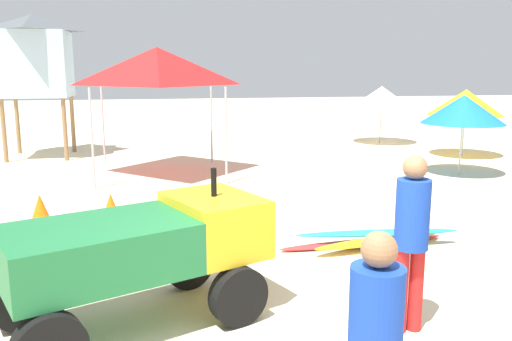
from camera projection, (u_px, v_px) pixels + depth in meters
The scene contains 10 objects.
utility_cart at pixel (143, 248), 5.24m from camera, with size 2.81×2.11×1.50m.
surfboard_pile at pixel (373, 239), 7.65m from camera, with size 2.64×0.72×0.24m.
lifeguard_near_right at pixel (411, 232), 5.05m from camera, with size 0.32×0.32×1.74m.
popup_canopy at pixel (157, 66), 12.45m from camera, with size 2.86×2.86×2.99m.
lifeguard_tower at pixel (35, 56), 14.83m from camera, with size 1.98×1.98×3.96m.
beach_umbrella_left at pixel (463, 109), 12.55m from camera, with size 1.94×1.94×1.90m.
beach_umbrella_mid at pixel (466, 103), 15.22m from camera, with size 2.10×2.10×1.91m.
beach_umbrella_far at pixel (382, 98), 17.89m from camera, with size 2.18×2.18×1.91m.
traffic_cone_near at pixel (40, 210), 8.60m from camera, with size 0.38×0.38×0.54m, color orange.
traffic_cone_far at pixel (111, 208), 8.83m from camera, with size 0.35×0.35×0.50m, color orange.
Camera 1 is at (-1.21, -4.10, 2.53)m, focal length 37.57 mm.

